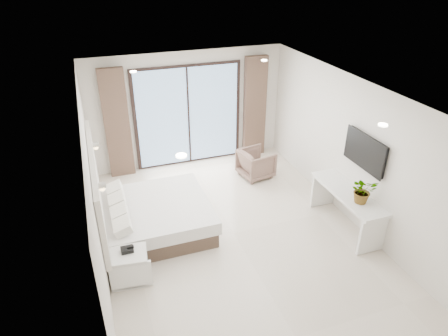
% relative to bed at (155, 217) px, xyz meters
% --- Properties ---
extents(ground, '(6.20, 6.20, 0.00)m').
position_rel_bed_xyz_m(ground, '(1.34, -0.59, -0.29)').
color(ground, beige).
rests_on(ground, ground).
extents(room_shell, '(4.62, 6.22, 2.72)m').
position_rel_bed_xyz_m(room_shell, '(1.14, 0.21, 1.29)').
color(room_shell, silver).
rests_on(room_shell, ground).
extents(bed, '(1.95, 1.86, 0.68)m').
position_rel_bed_xyz_m(bed, '(0.00, 0.00, 0.00)').
color(bed, brown).
rests_on(bed, ground).
extents(nightstand, '(0.63, 0.54, 0.52)m').
position_rel_bed_xyz_m(nightstand, '(-0.62, -1.17, -0.02)').
color(nightstand, white).
rests_on(nightstand, ground).
extents(phone, '(0.19, 0.15, 0.06)m').
position_rel_bed_xyz_m(phone, '(-0.61, -1.11, 0.27)').
color(phone, black).
rests_on(phone, nightstand).
extents(console_desk, '(0.54, 1.73, 0.77)m').
position_rel_bed_xyz_m(console_desk, '(3.38, -1.08, 0.28)').
color(console_desk, white).
rests_on(console_desk, ground).
extents(plant, '(0.53, 0.57, 0.37)m').
position_rel_bed_xyz_m(plant, '(3.38, -1.44, 0.67)').
color(plant, '#33662D').
rests_on(plant, console_desk).
extents(armchair, '(0.76, 0.79, 0.71)m').
position_rel_bed_xyz_m(armchair, '(2.58, 1.25, 0.07)').
color(armchair, '#826355').
rests_on(armchair, ground).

